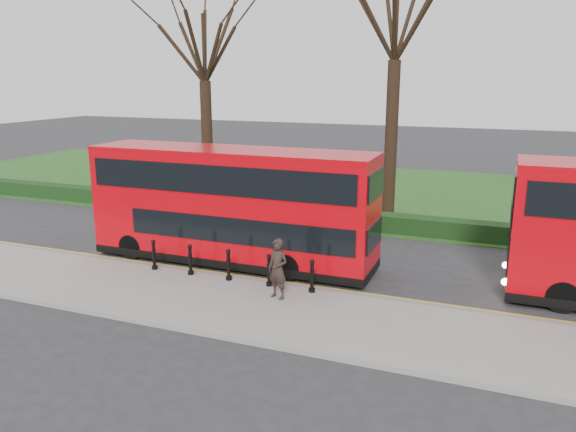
% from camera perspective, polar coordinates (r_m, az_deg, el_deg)
% --- Properties ---
extents(ground, '(120.00, 120.00, 0.00)m').
position_cam_1_polar(ground, '(19.42, -1.81, -5.95)').
color(ground, '#28282B').
rests_on(ground, ground).
extents(pavement, '(60.00, 4.00, 0.15)m').
position_cam_1_polar(pavement, '(16.87, -5.88, -8.93)').
color(pavement, gray).
rests_on(pavement, ground).
extents(kerb, '(60.00, 0.25, 0.16)m').
position_cam_1_polar(kerb, '(18.54, -3.04, -6.71)').
color(kerb, slate).
rests_on(kerb, ground).
extents(grass_verge, '(60.00, 18.00, 0.06)m').
position_cam_1_polar(grass_verge, '(33.23, 8.47, 2.45)').
color(grass_verge, '#214D19').
rests_on(grass_verge, ground).
extents(hedge, '(60.00, 0.90, 0.80)m').
position_cam_1_polar(hedge, '(25.41, 4.25, -0.18)').
color(hedge, black).
rests_on(hedge, ground).
extents(yellow_line_outer, '(60.00, 0.10, 0.01)m').
position_cam_1_polar(yellow_line_outer, '(18.82, -2.65, -6.61)').
color(yellow_line_outer, yellow).
rests_on(yellow_line_outer, ground).
extents(yellow_line_inner, '(60.00, 0.10, 0.01)m').
position_cam_1_polar(yellow_line_inner, '(18.99, -2.41, -6.41)').
color(yellow_line_inner, yellow).
rests_on(yellow_line_inner, ground).
extents(tree_left, '(7.42, 7.42, 11.59)m').
position_cam_1_polar(tree_left, '(30.83, -8.57, 17.25)').
color(tree_left, black).
rests_on(tree_left, ground).
extents(tree_mid, '(8.55, 8.55, 13.36)m').
position_cam_1_polar(tree_mid, '(27.42, 11.02, 20.28)').
color(tree_mid, black).
rests_on(tree_mid, ground).
extents(bollard_row, '(5.90, 0.15, 1.00)m').
position_cam_1_polar(bollard_row, '(18.42, -6.06, -5.01)').
color(bollard_row, black).
rests_on(bollard_row, pavement).
extents(bus_lead, '(10.44, 2.40, 4.15)m').
position_cam_1_polar(bus_lead, '(20.19, -5.78, 0.96)').
color(bus_lead, '#C0020B').
rests_on(bus_lead, ground).
extents(pedestrian, '(0.77, 0.62, 1.84)m').
position_cam_1_polar(pedestrian, '(16.75, -1.04, -5.39)').
color(pedestrian, '#2D201C').
rests_on(pedestrian, pavement).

